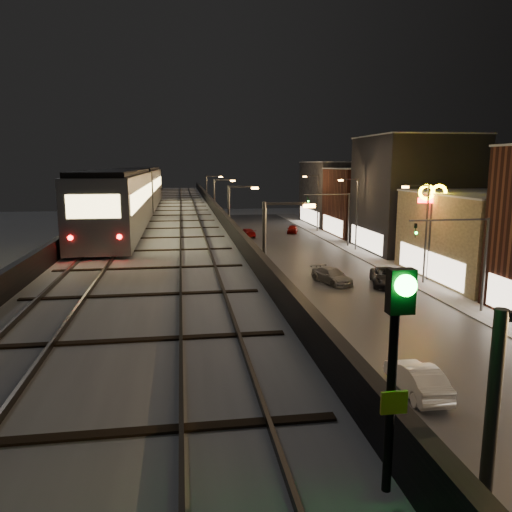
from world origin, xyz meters
TOP-DOWN VIEW (x-y plane):
  - road_surface at (7.50, 35.00)m, footprint 17.00×120.00m
  - sidewalk_right at (17.50, 35.00)m, footprint 4.00×120.00m
  - under_viaduct_pavement at (-6.00, 35.00)m, footprint 11.00×120.00m
  - elevated_viaduct at (-6.00, 31.84)m, footprint 9.00×100.00m
  - viaduct_trackbed at (-6.01, 31.97)m, footprint 8.40×100.00m
  - viaduct_parapet_streetside at (-1.65, 32.00)m, footprint 0.30×100.00m
  - viaduct_parapet_far at (-10.35, 32.00)m, footprint 0.30×100.00m
  - building_c at (23.99, 32.00)m, footprint 12.20×15.20m
  - building_d at (23.99, 48.00)m, footprint 12.20×13.20m
  - building_e at (23.99, 62.00)m, footprint 12.20×12.20m
  - building_f at (23.99, 76.00)m, footprint 12.20×16.20m
  - streetlight_left_1 at (-0.43, 13.00)m, footprint 2.57×0.28m
  - streetlight_left_2 at (-0.43, 31.00)m, footprint 2.57×0.28m
  - streetlight_right_2 at (16.73, 31.00)m, footprint 2.56×0.28m
  - streetlight_left_3 at (-0.43, 49.00)m, footprint 2.57×0.28m
  - streetlight_right_3 at (16.73, 49.00)m, footprint 2.56×0.28m
  - streetlight_left_4 at (-0.43, 67.00)m, footprint 2.57×0.28m
  - streetlight_right_4 at (16.73, 67.00)m, footprint 2.56×0.28m
  - traffic_light_rig_a at (15.84, 22.00)m, footprint 6.10×0.34m
  - traffic_light_rig_b at (15.84, 52.00)m, footprint 6.10×0.34m
  - subway_train at (-8.50, 31.94)m, footprint 3.16×38.92m
  - rail_signal at (-2.10, -5.07)m, footprint 0.34×0.43m
  - car_taxi at (-0.16, 4.41)m, footprint 1.90×4.47m
  - car_near_white at (6.17, 10.24)m, footprint 1.64×4.50m
  - car_mid_silver at (0.35, 34.89)m, footprint 3.81×5.68m
  - car_mid_dark at (5.02, 62.56)m, footprint 2.41×4.51m
  - car_far_white at (2.49, 77.81)m, footprint 1.93×4.38m
  - car_onc_dark at (13.39, 30.83)m, footprint 3.97×6.00m
  - car_onc_white at (8.77, 32.26)m, footprint 3.35×5.14m
  - car_onc_red at (12.54, 65.39)m, footprint 2.53×4.03m
  - sign_mcdonalds at (18.00, 32.13)m, footprint 2.67×0.61m

SIDE VIEW (x-z plane):
  - road_surface at x=7.50m, z-range 0.00..0.06m
  - under_viaduct_pavement at x=-6.00m, z-range 0.00..0.06m
  - sidewalk_right at x=17.50m, z-range 0.00..0.14m
  - car_mid_dark at x=5.02m, z-range 0.00..1.24m
  - car_onc_red at x=12.54m, z-range 0.00..1.28m
  - car_onc_white at x=8.77m, z-range 0.00..1.39m
  - car_mid_silver at x=0.35m, z-range 0.00..1.45m
  - car_far_white at x=2.49m, z-range 0.00..1.46m
  - car_near_white at x=6.17m, z-range 0.00..1.47m
  - car_taxi at x=-0.16m, z-range 0.00..1.51m
  - car_onc_dark at x=13.39m, z-range 0.00..1.53m
  - building_c at x=23.99m, z-range 0.00..8.16m
  - traffic_light_rig_a at x=15.84m, z-range 1.00..8.00m
  - traffic_light_rig_b at x=15.84m, z-range 1.00..8.00m
  - building_e at x=23.99m, z-range 0.00..10.16m
  - streetlight_left_1 at x=-0.43m, z-range 0.74..9.74m
  - streetlight_left_2 at x=-0.43m, z-range 0.74..9.74m
  - streetlight_right_2 at x=16.73m, z-range 0.74..9.74m
  - streetlight_left_3 at x=-0.43m, z-range 0.74..9.74m
  - streetlight_right_3 at x=16.73m, z-range 0.74..9.74m
  - streetlight_left_4 at x=-0.43m, z-range 0.74..9.74m
  - streetlight_right_4 at x=16.73m, z-range 0.74..9.74m
  - building_f at x=23.99m, z-range 0.00..11.16m
  - elevated_viaduct at x=-6.00m, z-range 2.47..8.77m
  - viaduct_trackbed at x=-6.01m, z-range 6.23..6.55m
  - viaduct_parapet_streetside at x=-1.65m, z-range 6.30..7.40m
  - viaduct_parapet_far at x=-10.35m, z-range 6.30..7.40m
  - building_d at x=23.99m, z-range 0.00..14.16m
  - sign_mcdonalds at x=18.00m, z-range 2.65..11.62m
  - subway_train at x=-8.50m, z-range 6.61..10.39m
  - rail_signal at x=-2.10m, z-range 7.24..10.20m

